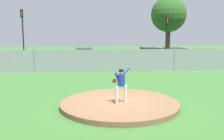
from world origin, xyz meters
The scene contains 12 objects.
ground_plane centered at (0.00, 6.00, 0.00)m, with size 80.00×80.00×0.00m, color #386B2D.
asphalt_strip centered at (0.00, 14.50, 0.00)m, with size 44.00×7.00×0.01m, color #2B2B2D.
pitchers_mound centered at (0.00, 0.00, 0.11)m, with size 5.36×5.36×0.22m, color brown.
pitcher_youth centered at (0.04, -0.18, 1.15)m, with size 0.81×0.38×1.58m.
baseball centered at (0.62, -0.09, 0.25)m, with size 0.07×0.07×0.07m, color white.
chainlink_fence centered at (0.00, 10.00, 0.94)m, with size 29.17×0.07×1.99m.
parked_car_red centered at (7.38, 14.64, 0.79)m, with size 2.08×4.33×1.68m.
parked_car_burgundy centered at (-1.92, 14.94, 0.79)m, with size 1.97×4.26×1.67m.
parked_car_white centered at (4.75, 14.24, 0.83)m, with size 2.02×4.40×1.75m.
traffic_light_near centered at (-8.82, 18.89, 3.88)m, with size 0.28×0.46×5.77m.
traffic_light_far centered at (7.77, 18.97, 3.45)m, with size 0.28×0.46×5.07m.
tree_bushy_near centered at (8.82, 21.74, 5.43)m, with size 4.50×4.50×7.74m.
Camera 1 is at (-1.33, -11.35, 3.41)m, focal length 41.56 mm.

